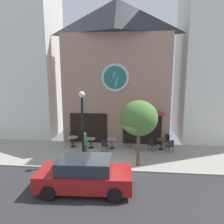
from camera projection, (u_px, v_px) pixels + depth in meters
name	position (u px, v px, depth m)	size (l,w,h in m)	color
ground_plane	(109.00, 181.00, 10.69)	(24.94, 11.68, 0.13)	#9E998E
clock_building	(116.00, 70.00, 16.47)	(8.22, 3.51, 10.77)	#9E7A66
neighbor_building_left	(18.00, 57.00, 18.09)	(6.73, 4.28, 13.38)	silver
neighbor_building_right	(218.00, 45.00, 16.57)	(5.59, 4.71, 14.95)	silver
street_lamp	(83.00, 128.00, 12.33)	(0.36, 0.36, 4.33)	black
street_tree	(139.00, 118.00, 11.87)	(2.12, 1.91, 3.87)	brown
cafe_table_near_door	(73.00, 140.00, 15.42)	(0.78, 0.78, 0.75)	black
cafe_table_rightmost	(91.00, 141.00, 15.19)	(0.67, 0.67, 0.72)	black
cafe_table_center_right	(112.00, 142.00, 15.10)	(0.71, 0.71, 0.72)	black
cafe_table_center	(138.00, 142.00, 14.84)	(0.72, 0.72, 0.76)	black
cafe_table_center_left	(161.00, 142.00, 14.89)	(0.69, 0.69, 0.77)	black
cafe_chair_mid_row	(72.00, 137.00, 16.24)	(0.53, 0.53, 0.90)	black
cafe_chair_corner	(105.00, 145.00, 14.40)	(0.51, 0.51, 0.90)	black
cafe_chair_by_entrance	(127.00, 140.00, 15.31)	(0.50, 0.50, 0.90)	black
cafe_chair_under_awning	(170.00, 145.00, 14.28)	(0.55, 0.55, 0.90)	black
cafe_chair_near_tree	(151.00, 144.00, 14.54)	(0.57, 0.57, 0.90)	black
cafe_chair_outer	(166.00, 139.00, 15.53)	(0.56, 0.56, 0.90)	black
pedestrian_green	(85.00, 144.00, 13.45)	(0.33, 0.33, 1.67)	#2D2D38
parked_car_red	(85.00, 175.00, 9.70)	(4.38, 2.17, 1.55)	maroon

